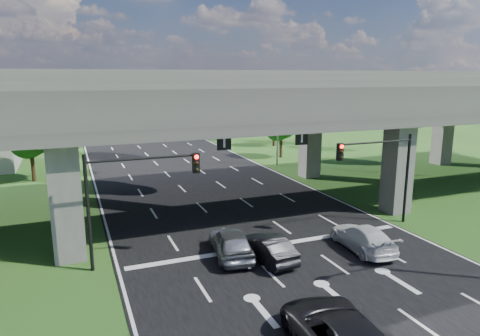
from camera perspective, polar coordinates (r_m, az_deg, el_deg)
ground at (r=22.59m, az=8.57°, el=-13.35°), size 160.00×160.00×0.00m
road at (r=30.98m, az=-0.82°, el=-6.00°), size 18.00×120.00×0.03m
overpass at (r=31.36m, az=-2.19°, el=8.95°), size 80.00×15.00×10.00m
signal_right at (r=28.74m, az=18.41°, el=0.53°), size 5.76×0.54×6.00m
signal_left at (r=22.29m, az=-14.17°, el=-2.48°), size 5.76×0.54×6.00m
streetlight_far at (r=46.49m, az=4.64°, el=7.41°), size 3.38×0.25×10.00m
streetlight_beyond at (r=61.19m, az=-2.10°, el=8.58°), size 3.38×0.25×10.00m
tree_left_near at (r=43.89m, az=-26.24°, el=4.57°), size 4.50×4.50×7.80m
tree_left_mid at (r=52.18m, az=-28.86°, el=4.62°), size 3.91×3.90×6.76m
tree_left_far at (r=59.71m, az=-24.26°, el=6.76°), size 4.80×4.80×8.32m
tree_right_near at (r=51.49m, az=5.58°, el=6.35°), size 4.20×4.20×7.28m
tree_right_mid at (r=59.98m, az=4.61°, el=6.88°), size 3.91×3.90×6.76m
tree_right_far at (r=65.68m, az=-1.67°, el=7.93°), size 4.50×4.50×7.80m
car_silver at (r=23.60m, az=-1.23°, el=-9.89°), size 2.48×4.82×1.57m
car_dark at (r=23.22m, az=3.69°, el=-10.56°), size 1.82×4.28×1.37m
car_white at (r=25.47m, az=16.02°, el=-8.90°), size 2.33×4.96×1.40m
car_trailing at (r=16.30m, az=13.38°, el=-20.94°), size 3.22×6.19×1.67m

